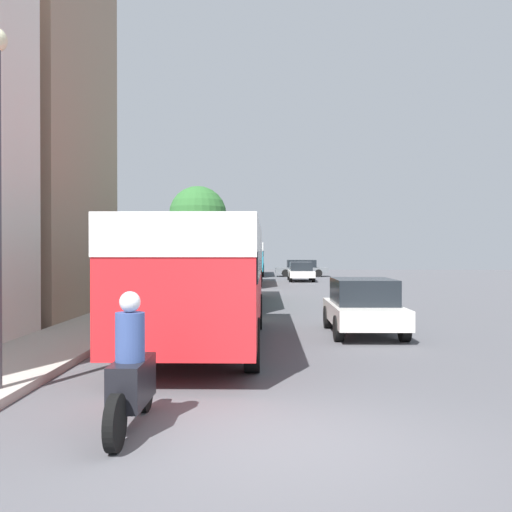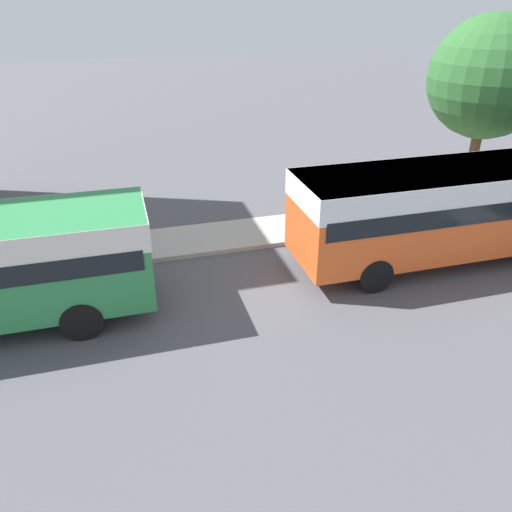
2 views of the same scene
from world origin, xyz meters
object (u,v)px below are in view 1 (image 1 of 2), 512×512
object	(u,v)px
pedestrian_walking_away	(168,276)
bus_third_in_line	(242,255)
pedestrian_near_curb	(195,266)
bus_rear	(249,254)
motorcycle_behind_lead	(131,375)
bus_following	(230,260)
car_distant	(301,268)
car_far_curb	(363,306)
bus_lead	(205,267)
car_crossing	(301,271)

from	to	relation	value
pedestrian_walking_away	bus_third_in_line	bearing A→B (deg)	72.83
bus_third_in_line	pedestrian_near_curb	xyz separation A→B (m)	(-3.90, 6.17, -0.90)
bus_third_in_line	bus_rear	bearing A→B (deg)	89.73
motorcycle_behind_lead	bus_following	bearing A→B (deg)	89.59
car_distant	pedestrian_walking_away	distance (m)	22.95
bus_following	pedestrian_near_curb	world-z (taller)	bus_following
car_far_curb	bus_third_in_line	bearing A→B (deg)	100.55
bus_lead	bus_rear	size ratio (longest dim) A/B	0.84
bus_rear	car_far_curb	size ratio (longest dim) A/B	2.79
motorcycle_behind_lead	pedestrian_near_curb	xyz separation A→B (m)	(-3.84, 36.83, 0.33)
car_crossing	pedestrian_near_curb	xyz separation A→B (m)	(-8.04, 2.20, 0.28)
bus_rear	pedestrian_walking_away	xyz separation A→B (m)	(-3.21, -24.32, -0.88)
pedestrian_near_curb	car_far_curb	bearing A→B (deg)	-74.23
bus_third_in_line	bus_rear	size ratio (longest dim) A/B	0.87
motorcycle_behind_lead	car_far_curb	distance (m)	9.21
bus_following	bus_lead	bearing A→B (deg)	-89.37
bus_rear	car_crossing	bearing A→B (deg)	-68.22
bus_rear	car_distant	world-z (taller)	bus_rear
car_crossing	bus_following	bearing A→B (deg)	-103.13
bus_rear	car_crossing	world-z (taller)	bus_rear
bus_following	car_far_curb	bearing A→B (deg)	-65.27
pedestrian_near_curb	bus_following	bearing A→B (deg)	-78.63
car_crossing	car_far_curb	size ratio (longest dim) A/B	1.15
bus_third_in_line	pedestrian_walking_away	distance (m)	10.67
bus_third_in_line	motorcycle_behind_lead	world-z (taller)	bus_third_in_line
bus_following	car_distant	distance (m)	25.39
car_crossing	pedestrian_near_curb	size ratio (longest dim) A/B	2.63
bus_third_in_line	motorcycle_behind_lead	size ratio (longest dim) A/B	4.21
bus_following	car_distant	xyz separation A→B (m)	(4.58, 24.95, -1.10)
bus_rear	car_far_curb	world-z (taller)	bus_rear
bus_third_in_line	car_far_curb	size ratio (longest dim) A/B	2.43
motorcycle_behind_lead	pedestrian_walking_away	size ratio (longest dim) A/B	1.32
car_distant	bus_following	bearing A→B (deg)	-10.40
motorcycle_behind_lead	bus_third_in_line	bearing A→B (deg)	89.88
bus_lead	pedestrian_walking_away	distance (m)	14.67
bus_lead	pedestrian_walking_away	size ratio (longest dim) A/B	5.36
motorcycle_behind_lead	car_distant	size ratio (longest dim) A/B	0.50
car_far_curb	pedestrian_near_curb	world-z (taller)	pedestrian_near_curb
pedestrian_near_curb	pedestrian_walking_away	distance (m)	16.35
car_crossing	pedestrian_near_curb	distance (m)	8.34
bus_lead	car_crossing	xyz separation A→B (m)	(3.96, 28.40, -1.11)
motorcycle_behind_lead	car_far_curb	world-z (taller)	motorcycle_behind_lead
bus_rear	pedestrian_near_curb	world-z (taller)	bus_rear
bus_third_in_line	car_crossing	distance (m)	5.86
bus_rear	motorcycle_behind_lead	xyz separation A→B (m)	(-0.13, -44.81, -1.21)
bus_following	pedestrian_near_curb	size ratio (longest dim) A/B	5.55
bus_lead	motorcycle_behind_lead	size ratio (longest dim) A/B	4.07
bus_following	pedestrian_walking_away	xyz separation A→B (m)	(-3.19, 3.36, -0.83)
bus_following	car_distant	bearing A→B (deg)	79.60
bus_rear	car_crossing	distance (m)	11.03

